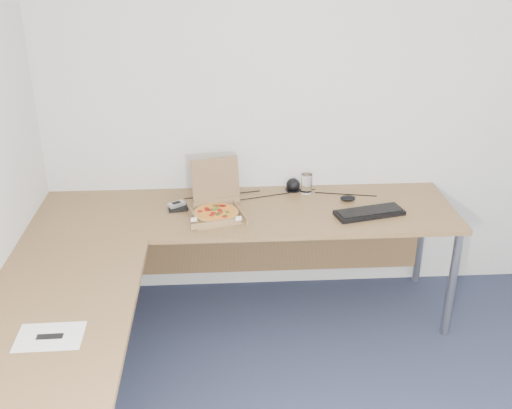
{
  "coord_description": "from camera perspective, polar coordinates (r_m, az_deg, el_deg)",
  "views": [
    {
      "loc": [
        -0.64,
        -1.88,
        2.29
      ],
      "look_at": [
        -0.45,
        1.28,
        0.82
      ],
      "focal_mm": 42.62,
      "sensor_mm": 36.0,
      "label": 1
    }
  ],
  "objects": [
    {
      "name": "room_shell",
      "position": [
        2.24,
        13.61,
        -3.51
      ],
      "size": [
        3.5,
        3.5,
        2.5
      ],
      "primitive_type": null,
      "color": "silver",
      "rests_on": "ground"
    },
    {
      "name": "paper_sheet",
      "position": [
        2.72,
        -18.79,
        -11.65
      ],
      "size": [
        0.28,
        0.2,
        0.0
      ],
      "primitive_type": "cube",
      "rotation": [
        0.0,
        0.0,
        0.02
      ],
      "color": "white",
      "rests_on": "desk"
    },
    {
      "name": "phone",
      "position": [
        3.67,
        -7.48,
        0.02
      ],
      "size": [
        0.11,
        0.1,
        0.02
      ],
      "primitive_type": "cube",
      "rotation": [
        0.0,
        0.0,
        0.59
      ],
      "color": "#B2B5BA",
      "rests_on": "wallet"
    },
    {
      "name": "wallet",
      "position": [
        3.67,
        -7.31,
        -0.27
      ],
      "size": [
        0.13,
        0.11,
        0.02
      ],
      "primitive_type": "cube",
      "rotation": [
        0.0,
        0.0,
        0.12
      ],
      "color": "black",
      "rests_on": "desk"
    },
    {
      "name": "dome_speaker",
      "position": [
        3.9,
        3.51,
        1.94
      ],
      "size": [
        0.1,
        0.1,
        0.08
      ],
      "primitive_type": "ellipsoid",
      "color": "black",
      "rests_on": "desk"
    },
    {
      "name": "mouse",
      "position": [
        3.79,
        8.61,
        0.59
      ],
      "size": [
        0.11,
        0.09,
        0.03
      ],
      "primitive_type": "ellipsoid",
      "rotation": [
        0.0,
        0.0,
        -0.31
      ],
      "color": "black",
      "rests_on": "desk"
    },
    {
      "name": "desk",
      "position": [
        3.27,
        -6.25,
        -4.32
      ],
      "size": [
        2.5,
        2.2,
        0.73
      ],
      "color": "olive",
      "rests_on": "ground"
    },
    {
      "name": "cable_bundle",
      "position": [
        3.83,
        1.93,
        0.93
      ],
      "size": [
        0.58,
        0.12,
        0.01
      ],
      "primitive_type": null,
      "rotation": [
        0.0,
        0.0,
        0.14
      ],
      "color": "black",
      "rests_on": "desk"
    },
    {
      "name": "pizza_box",
      "position": [
        3.56,
        -3.75,
        -0.49
      ],
      "size": [
        0.29,
        0.34,
        0.3
      ],
      "rotation": [
        0.0,
        0.0,
        0.25
      ],
      "color": "olive",
      "rests_on": "desk"
    },
    {
      "name": "drinking_glass",
      "position": [
        3.86,
        4.77,
        1.97
      ],
      "size": [
        0.07,
        0.07,
        0.12
      ],
      "primitive_type": "cylinder",
      "color": "silver",
      "rests_on": "desk"
    },
    {
      "name": "keyboard",
      "position": [
        3.63,
        10.59,
        -0.77
      ],
      "size": [
        0.43,
        0.23,
        0.03
      ],
      "primitive_type": "cube",
      "rotation": [
        0.0,
        0.0,
        0.23
      ],
      "color": "black",
      "rests_on": "desk"
    }
  ]
}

